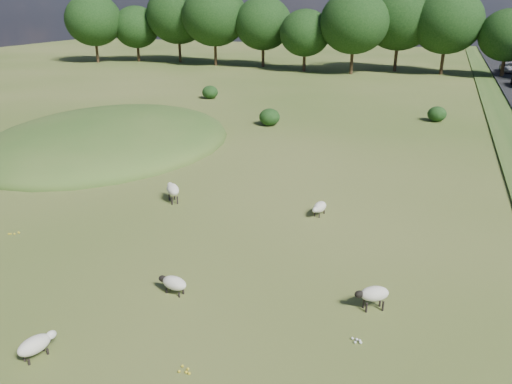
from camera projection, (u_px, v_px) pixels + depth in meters
The scene contains 10 objects.
ground at pixel (303, 131), 38.45m from camera, with size 160.00×160.00×0.00m, color #39551A.
mound at pixel (109, 143), 35.28m from camera, with size 16.00×20.00×4.00m, color #33561E.
treeline at pixel (365, 23), 67.49m from camera, with size 96.28×14.66×11.70m.
shrubs at pixel (291, 106), 44.02m from camera, with size 23.59×10.61×1.36m.
sheep_0 at pixel (35, 345), 13.94m from camera, with size 0.78×1.22×0.67m.
sheep_1 at pixel (174, 283), 17.01m from camera, with size 1.15×0.62×0.65m.
sheep_3 at pixel (173, 190), 24.70m from camera, with size 1.17×1.25×0.94m.
sheep_4 at pixel (319, 207), 23.22m from camera, with size 0.69×1.18×0.65m.
sheep_5 at pixel (373, 294), 16.05m from camera, with size 1.18×0.91×0.84m.
car_6 at pixel (509, 67), 67.79m from camera, with size 2.13×4.63×1.29m, color #B4B7BD.
Camera 1 is at (9.49, -16.54, 9.43)m, focal length 35.00 mm.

